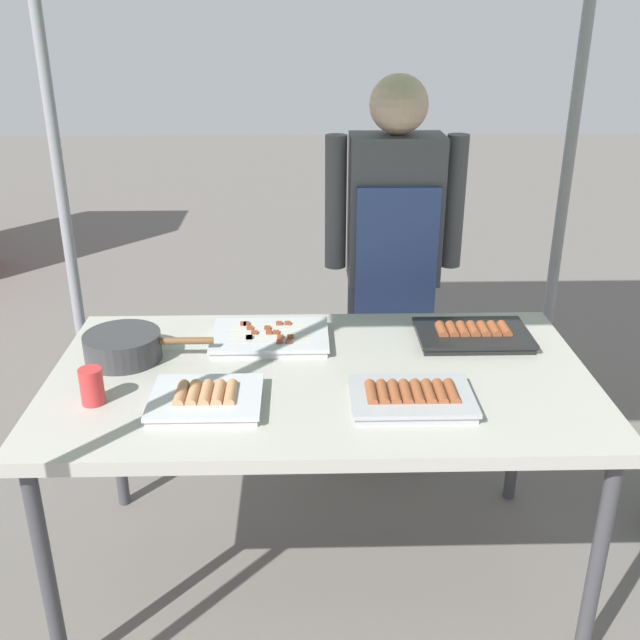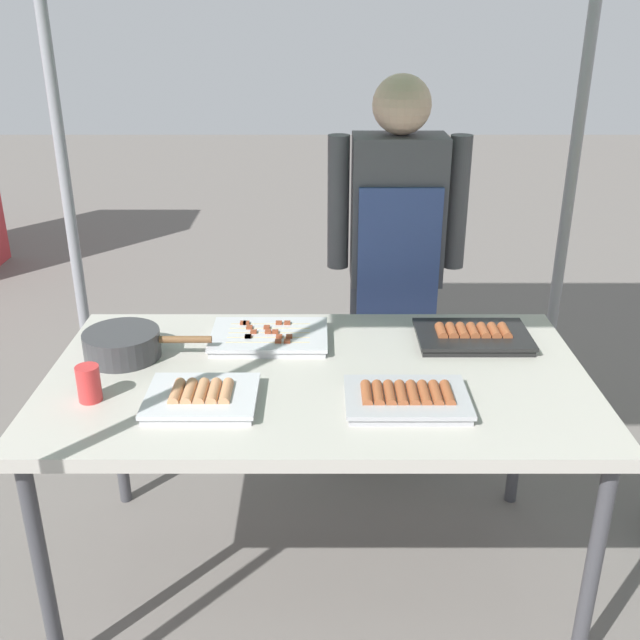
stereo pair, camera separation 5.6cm
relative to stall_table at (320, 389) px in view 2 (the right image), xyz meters
name	(u,v)px [view 2 (the right image)]	position (x,y,z in m)	size (l,w,h in m)	color
ground_plane	(320,571)	(0.00, 0.00, -0.70)	(18.00, 18.00, 0.00)	#66605B
stall_table	(320,389)	(0.00, 0.00, 0.00)	(1.60, 0.90, 0.75)	#B7B2A8
tray_grilled_sausages	(409,399)	(0.24, -0.19, 0.07)	(0.34, 0.24, 0.05)	#ADADB2
tray_meat_skewers	(272,337)	(-0.16, 0.22, 0.07)	(0.37, 0.26, 0.04)	silver
tray_pork_links	(204,397)	(-0.32, -0.18, 0.07)	(0.30, 0.25, 0.05)	silver
tray_spring_rolls	(475,336)	(0.50, 0.22, 0.07)	(0.36, 0.24, 0.05)	black
cooking_wok	(125,343)	(-0.60, 0.11, 0.10)	(0.39, 0.23, 0.08)	#38383A
drink_cup_near_edge	(91,383)	(-0.63, -0.16, 0.10)	(0.06, 0.06, 0.10)	red
vendor_woman	(398,249)	(0.30, 0.73, 0.21)	(0.52, 0.23, 1.54)	#333842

